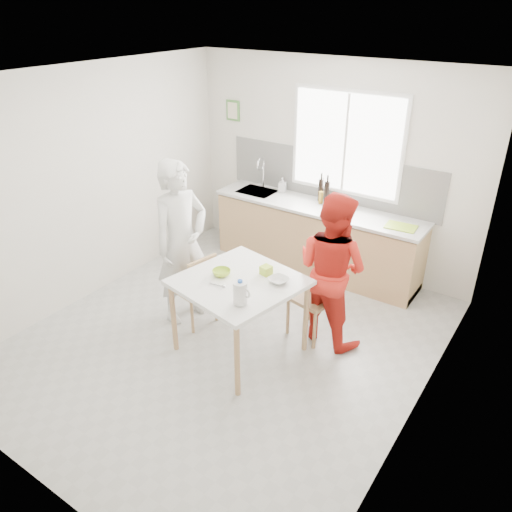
{
  "coord_description": "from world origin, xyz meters",
  "views": [
    {
      "loc": [
        2.72,
        -3.46,
        3.31
      ],
      "look_at": [
        0.22,
        0.2,
        1.0
      ],
      "focal_mm": 35.0,
      "sensor_mm": 36.0,
      "label": 1
    }
  ],
  "objects_px": {
    "dining_table": "(239,288)",
    "milk_jug": "(241,292)",
    "person_red": "(332,269)",
    "person_white": "(182,243)",
    "bowl_white": "(279,280)",
    "chair_left": "(197,287)",
    "wine_bottle_b": "(321,190)",
    "bowl_green": "(222,273)",
    "wine_bottle_a": "(327,193)",
    "chair_far": "(318,290)"
  },
  "relations": [
    {
      "from": "dining_table",
      "to": "milk_jug",
      "type": "distance_m",
      "value": 0.48
    },
    {
      "from": "dining_table",
      "to": "person_red",
      "type": "relative_size",
      "value": 0.77
    },
    {
      "from": "person_white",
      "to": "person_red",
      "type": "bearing_deg",
      "value": -59.02
    },
    {
      "from": "bowl_white",
      "to": "chair_left",
      "type": "bearing_deg",
      "value": -176.72
    },
    {
      "from": "wine_bottle_b",
      "to": "bowl_white",
      "type": "bearing_deg",
      "value": -73.29
    },
    {
      "from": "chair_left",
      "to": "milk_jug",
      "type": "relative_size",
      "value": 3.7
    },
    {
      "from": "bowl_green",
      "to": "milk_jug",
      "type": "height_order",
      "value": "milk_jug"
    },
    {
      "from": "wine_bottle_a",
      "to": "chair_far",
      "type": "bearing_deg",
      "value": -65.25
    },
    {
      "from": "chair_left",
      "to": "wine_bottle_a",
      "type": "height_order",
      "value": "wine_bottle_a"
    },
    {
      "from": "chair_left",
      "to": "wine_bottle_a",
      "type": "relative_size",
      "value": 2.7
    },
    {
      "from": "chair_left",
      "to": "chair_far",
      "type": "height_order",
      "value": "chair_far"
    },
    {
      "from": "bowl_white",
      "to": "chair_far",
      "type": "bearing_deg",
      "value": 74.03
    },
    {
      "from": "milk_jug",
      "to": "person_red",
      "type": "bearing_deg",
      "value": 81.46
    },
    {
      "from": "dining_table",
      "to": "chair_far",
      "type": "distance_m",
      "value": 0.92
    },
    {
      "from": "dining_table",
      "to": "person_red",
      "type": "height_order",
      "value": "person_red"
    },
    {
      "from": "person_red",
      "to": "bowl_green",
      "type": "height_order",
      "value": "person_red"
    },
    {
      "from": "chair_left",
      "to": "person_white",
      "type": "xyz_separation_m",
      "value": [
        -0.22,
        0.04,
        0.45
      ]
    },
    {
      "from": "dining_table",
      "to": "wine_bottle_a",
      "type": "bearing_deg",
      "value": 93.38
    },
    {
      "from": "person_red",
      "to": "bowl_white",
      "type": "relative_size",
      "value": 8.62
    },
    {
      "from": "person_red",
      "to": "bowl_white",
      "type": "distance_m",
      "value": 0.62
    },
    {
      "from": "dining_table",
      "to": "chair_left",
      "type": "xyz_separation_m",
      "value": [
        -0.67,
        0.13,
        -0.27
      ]
    },
    {
      "from": "chair_left",
      "to": "wine_bottle_a",
      "type": "xyz_separation_m",
      "value": [
        0.55,
        1.96,
        0.6
      ]
    },
    {
      "from": "chair_left",
      "to": "person_white",
      "type": "bearing_deg",
      "value": -90.0
    },
    {
      "from": "chair_far",
      "to": "milk_jug",
      "type": "bearing_deg",
      "value": -91.38
    },
    {
      "from": "bowl_green",
      "to": "milk_jug",
      "type": "distance_m",
      "value": 0.58
    },
    {
      "from": "bowl_green",
      "to": "bowl_white",
      "type": "distance_m",
      "value": 0.58
    },
    {
      "from": "dining_table",
      "to": "milk_jug",
      "type": "bearing_deg",
      "value": -51.78
    },
    {
      "from": "chair_far",
      "to": "person_red",
      "type": "distance_m",
      "value": 0.34
    },
    {
      "from": "bowl_green",
      "to": "wine_bottle_b",
      "type": "distance_m",
      "value": 2.2
    },
    {
      "from": "bowl_green",
      "to": "wine_bottle_a",
      "type": "xyz_separation_m",
      "value": [
        0.08,
        2.1,
        0.21
      ]
    },
    {
      "from": "person_red",
      "to": "wine_bottle_a",
      "type": "relative_size",
      "value": 5.18
    },
    {
      "from": "dining_table",
      "to": "chair_far",
      "type": "relative_size",
      "value": 1.35
    },
    {
      "from": "chair_left",
      "to": "bowl_white",
      "type": "distance_m",
      "value": 1.09
    },
    {
      "from": "person_red",
      "to": "wine_bottle_a",
      "type": "xyz_separation_m",
      "value": [
        -0.77,
        1.36,
        0.25
      ]
    },
    {
      "from": "person_white",
      "to": "milk_jug",
      "type": "distance_m",
      "value": 1.27
    },
    {
      "from": "person_red",
      "to": "milk_jug",
      "type": "relative_size",
      "value": 7.11
    },
    {
      "from": "milk_jug",
      "to": "wine_bottle_b",
      "type": "height_order",
      "value": "wine_bottle_b"
    },
    {
      "from": "dining_table",
      "to": "chair_far",
      "type": "height_order",
      "value": "chair_far"
    },
    {
      "from": "person_white",
      "to": "wine_bottle_b",
      "type": "xyz_separation_m",
      "value": [
        0.64,
        2.01,
        0.14
      ]
    },
    {
      "from": "chair_left",
      "to": "person_red",
      "type": "height_order",
      "value": "person_red"
    },
    {
      "from": "person_white",
      "to": "wine_bottle_a",
      "type": "bearing_deg",
      "value": -10.97
    },
    {
      "from": "person_white",
      "to": "dining_table",
      "type": "bearing_deg",
      "value": -90.0
    },
    {
      "from": "bowl_green",
      "to": "chair_far",
      "type": "bearing_deg",
      "value": 46.77
    },
    {
      "from": "chair_far",
      "to": "bowl_green",
      "type": "height_order",
      "value": "chair_far"
    },
    {
      "from": "person_white",
      "to": "bowl_white",
      "type": "height_order",
      "value": "person_white"
    },
    {
      "from": "person_white",
      "to": "milk_jug",
      "type": "bearing_deg",
      "value": -102.73
    },
    {
      "from": "dining_table",
      "to": "bowl_white",
      "type": "bearing_deg",
      "value": 28.84
    },
    {
      "from": "wine_bottle_a",
      "to": "milk_jug",
      "type": "bearing_deg",
      "value": -80.92
    },
    {
      "from": "bowl_green",
      "to": "chair_left",
      "type": "bearing_deg",
      "value": 163.14
    },
    {
      "from": "wine_bottle_a",
      "to": "wine_bottle_b",
      "type": "height_order",
      "value": "wine_bottle_a"
    }
  ]
}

